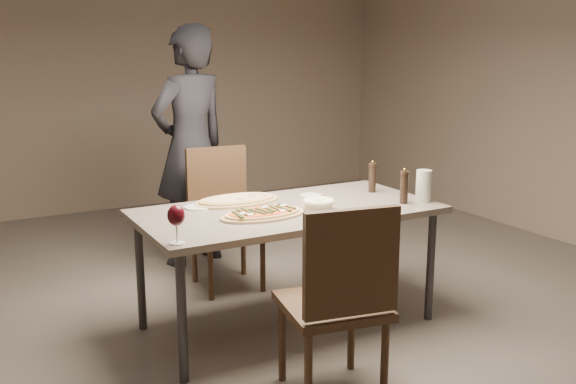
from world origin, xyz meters
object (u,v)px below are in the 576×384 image
ham_pizza (237,200)px  diner (190,147)px  chair_far (223,209)px  chair_near (340,294)px  zucchini_pizza (263,214)px  carafe (424,186)px  dining_table (288,217)px  pepper_mill_left (404,187)px  bread_basket (319,204)px

ham_pizza → diner: 1.17m
chair_far → chair_near: bearing=89.0°
zucchini_pizza → ham_pizza: zucchini_pizza is taller
carafe → ham_pizza: bearing=152.6°
dining_table → ham_pizza: bearing=126.8°
dining_table → zucchini_pizza: bearing=-155.5°
zucchini_pizza → pepper_mill_left: size_ratio=2.32×
dining_table → ham_pizza: 0.36m
ham_pizza → bread_basket: (0.34, -0.41, 0.03)m
bread_basket → chair_near: (-0.36, -0.78, -0.23)m
dining_table → bread_basket: 0.21m
carafe → diner: 1.92m
diner → chair_far: bearing=75.2°
carafe → diner: diner is taller
dining_table → chair_far: bearing=94.1°
bread_basket → zucchini_pizza: bearing=174.3°
dining_table → zucchini_pizza: (-0.22, -0.10, 0.07)m
carafe → diner: (-0.91, 1.69, 0.09)m
chair_near → ham_pizza: bearing=99.7°
dining_table → carafe: bearing=-17.3°
pepper_mill_left → dining_table: bearing=160.9°
bread_basket → diner: (-0.22, 1.57, 0.15)m
dining_table → diner: bearing=93.3°
zucchini_pizza → chair_far: 1.00m
zucchini_pizza → chair_far: chair_far is taller
chair_far → bread_basket: bearing=105.3°
dining_table → carafe: carafe is taller
bread_basket → chair_far: (-0.20, 1.00, -0.23)m
carafe → diner: bearing=118.4°
ham_pizza → pepper_mill_left: 1.04m
bread_basket → chair_far: bearing=101.1°
ham_pizza → chair_far: size_ratio=0.56×
chair_near → chair_far: chair_near is taller
pepper_mill_left → chair_near: size_ratio=0.22×
ham_pizza → chair_near: bearing=-98.7°
zucchini_pizza → ham_pizza: size_ratio=0.94×
bread_basket → ham_pizza: bearing=129.7°
ham_pizza → chair_near: size_ratio=0.55×
zucchini_pizza → diner: diner is taller
carafe → dining_table: bearing=162.7°
zucchini_pizza → chair_far: size_ratio=0.52×
pepper_mill_left → zucchini_pizza: bearing=171.3°
ham_pizza → bread_basket: bread_basket is taller
bread_basket → diner: size_ratio=0.10×
bread_basket → carafe: bearing=-10.1°
bread_basket → diner: bearing=97.9°
diner → zucchini_pizza: bearing=68.0°
dining_table → bread_basket: bearing=-45.0°
dining_table → carafe: 0.88m
chair_far → ham_pizza: bearing=80.1°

